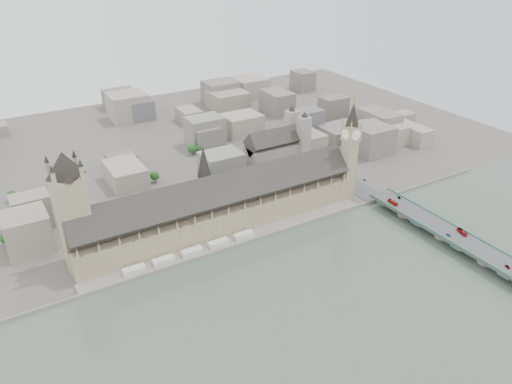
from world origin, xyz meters
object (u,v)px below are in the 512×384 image
westminster_bridge (435,229)px  victoria_tower (72,206)px  car_grey (508,267)px  westminster_abbey (277,151)px  car_blue (449,235)px  red_bus_south (462,232)px  red_bus_north (393,202)px  car_approach (365,180)px  car_silver (399,198)px  palace_of_westminster (219,207)px  elizabeth_tower (350,144)px

westminster_bridge → victoria_tower: bearing=158.2°
car_grey → westminster_abbey: bearing=120.7°
victoria_tower → car_blue: 310.78m
red_bus_south → westminster_bridge: bearing=122.3°
red_bus_south → car_blue: bearing=-179.0°
car_grey → red_bus_north: bearing=111.6°
westminster_abbey → car_approach: bearing=-56.4°
car_grey → victoria_tower: bearing=166.5°
car_silver → car_grey: 126.32m
palace_of_westminster → car_silver: (168.75, -54.90, -11.74)m
car_approach → red_bus_south: bearing=-76.2°
westminster_bridge → car_grey: size_ratio=66.71×
westminster_abbey → car_grey: (47.31, -256.08, -14.15)m
victoria_tower → red_bus_south: victoria_tower is taller
elizabeth_tower → westminster_abbey: elizabeth_tower is taller
palace_of_westminster → westminster_bridge: (162.00, -107.20, -17.58)m
victoria_tower → car_silver: bearing=-11.9°
elizabeth_tower → car_grey: 176.69m
car_blue → elizabeth_tower: bearing=100.3°
westminster_bridge → car_silver: (6.75, 52.30, 5.84)m
westminster_bridge → red_bus_south: red_bus_south is taller
car_blue → palace_of_westminster: bearing=142.5°
westminster_abbey → car_approach: (55.34, -83.28, -14.09)m
car_blue → car_approach: car_blue is taller
palace_of_westminster → westminster_bridge: palace_of_westminster is taller
elizabeth_tower → car_blue: elizabeth_tower is taller
car_blue → car_silver: 72.26m
elizabeth_tower → car_silver: 70.93m
car_blue → car_grey: car_blue is taller
red_bus_north → car_silver: red_bus_north is taller
red_bus_south → car_silver: (0.36, 74.54, -0.91)m
red_bus_north → palace_of_westminster: bearing=162.8°
car_blue → car_silver: car_blue is taller
palace_of_westminster → victoria_tower: 126.41m
elizabeth_tower → car_approach: (28.26, 3.72, -47.10)m
westminster_abbey → elizabeth_tower: bearing=-72.7°
palace_of_westminster → elizabeth_tower: (138.00, -11.70, 35.38)m
westminster_bridge → westminster_abbey: size_ratio=4.78×
car_silver → car_grey: car_silver is taller
palace_of_westminster → victoria_tower: (-122.00, 6.30, 32.50)m
elizabeth_tower → victoria_tower: elizabeth_tower is taller
westminster_abbey → red_bus_south: 213.05m
westminster_bridge → car_approach: (4.26, 99.22, 5.86)m
victoria_tower → car_silver: size_ratio=22.89×
westminster_abbey → palace_of_westminster: bearing=-145.8°
palace_of_westminster → red_bus_north: size_ratio=22.53×
palace_of_westminster → car_blue: 200.65m
victoria_tower → red_bus_north: victoria_tower is taller
westminster_bridge → westminster_abbey: 190.56m
car_silver → car_approach: 46.98m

